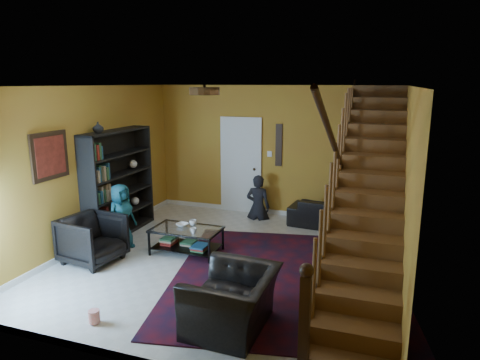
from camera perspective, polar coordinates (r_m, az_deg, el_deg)
The scene contains 21 objects.
floor at distance 7.10m, azimuth -1.70°, elevation -10.82°, with size 5.50×5.50×0.00m, color beige.
room at distance 8.71m, azimuth -6.82°, elevation -5.97°, with size 5.50×5.50×5.50m.
staircase at distance 6.24m, azimuth 16.75°, elevation -1.13°, with size 0.95×5.02×3.18m.
bookshelf at distance 8.39m, azimuth -15.80°, elevation -0.62°, with size 0.35×1.80×2.00m.
door at distance 9.48m, azimuth 0.13°, elevation 1.76°, with size 0.82×0.05×2.05m, color silver.
framed_picture at distance 7.20m, azimuth -24.04°, elevation 2.96°, with size 0.04×0.74×0.74m, color maroon.
wall_hanging at distance 9.16m, azimuth 5.20°, elevation 4.65°, with size 0.14×0.03×0.90m, color black.
ceiling_fixture at distance 5.76m, azimuth -4.75°, elevation 11.73°, with size 0.40×0.40×0.10m, color #3F2814.
rug at distance 6.57m, azimuth 6.06°, elevation -12.84°, with size 3.29×3.76×0.02m, color #400B15.
sofa at distance 8.80m, azimuth 12.93°, elevation -4.46°, with size 1.92×0.75×0.56m, color black.
armchair_left at distance 7.34m, azimuth -19.05°, elevation -7.46°, with size 0.83×0.85×0.78m, color black.
armchair_right at distance 5.20m, azimuth -1.06°, elevation -15.80°, with size 1.09×0.95×0.71m, color black.
person_adult_a at distance 9.16m, azimuth 2.42°, elevation -3.62°, with size 0.51×0.34×1.40m, color black.
person_adult_b at distance 8.88m, azimuth 12.93°, elevation -5.15°, with size 0.59×0.46×1.21m, color black.
person_child at distance 7.73m, azimuth -15.55°, elevation -4.71°, with size 0.57×0.37×1.16m, color navy.
coffee_table at distance 7.40m, azimuth -7.14°, elevation -7.81°, with size 1.16×0.68×0.44m.
cup_a at distance 7.45m, azimuth -6.28°, elevation -5.68°, with size 0.13×0.13×0.10m, color #999999.
cup_b at distance 7.07m, azimuth -6.20°, elevation -6.74°, with size 0.10×0.10×0.09m, color #999999.
bowl at distance 7.45m, azimuth -7.71°, elevation -5.93°, with size 0.20×0.20×0.05m, color #999999.
vase at distance 7.81m, azimuth -18.39°, elevation 6.67°, with size 0.18×0.18×0.19m, color #999999.
popcorn_bucket at distance 5.69m, azimuth -18.88°, elevation -16.82°, with size 0.13×0.13×0.15m, color red.
Camera 1 is at (2.32, -6.07, 2.85)m, focal length 32.00 mm.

